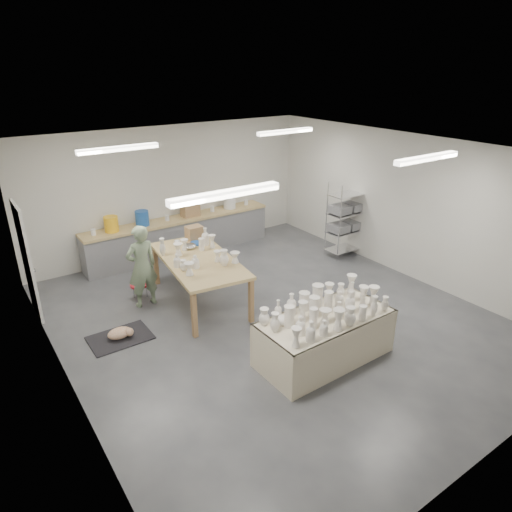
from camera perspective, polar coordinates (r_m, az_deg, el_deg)
room at (r=7.56m, az=1.13°, el=5.85°), size 8.00×8.02×3.00m
back_counter at (r=11.06m, az=-9.49°, el=2.64°), size 4.60×0.60×1.24m
wire_shelf at (r=10.94m, az=11.19°, el=4.67°), size 0.88×0.48×1.80m
drying_table at (r=7.20m, az=8.57°, el=-9.66°), size 2.13×1.03×1.12m
work_table at (r=8.69m, az=-7.25°, el=-0.12°), size 1.50×2.54×1.25m
rug at (r=8.14m, az=-16.61°, el=-9.76°), size 1.00×0.70×0.02m
cat at (r=8.08m, az=-16.53°, el=-9.19°), size 0.46×0.36×0.17m
potter at (r=8.72m, az=-14.08°, el=-1.27°), size 0.61×0.42×1.60m
red_stool at (r=9.16m, az=-14.40°, el=-3.59°), size 0.38×0.38×0.33m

